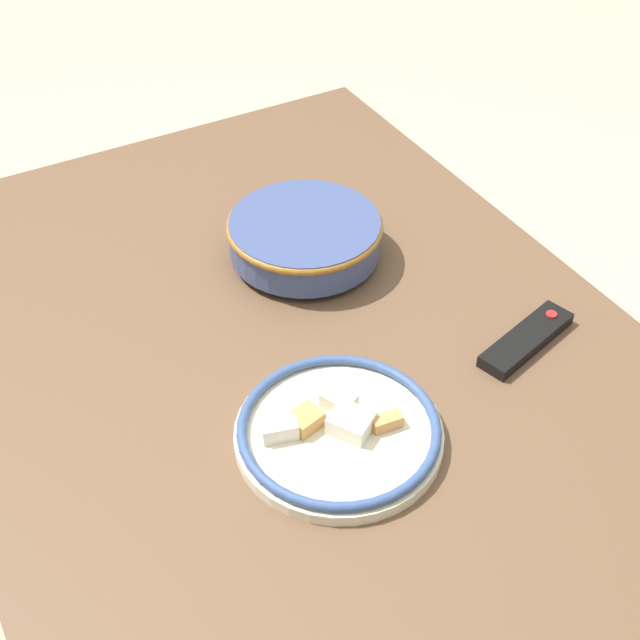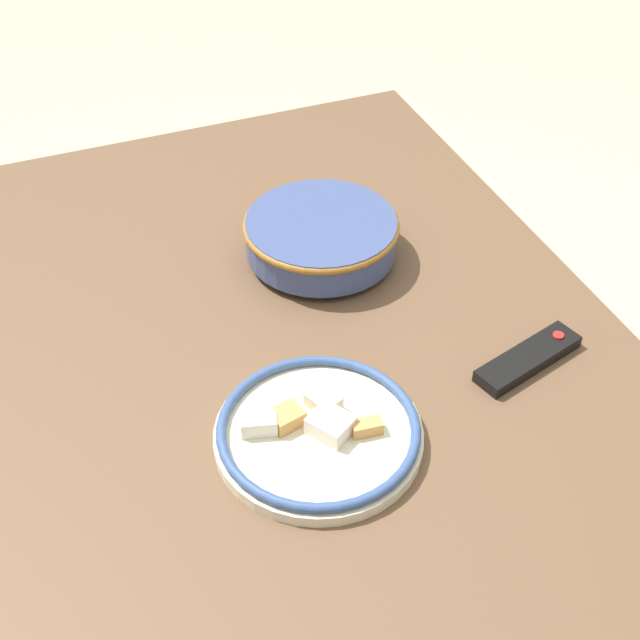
{
  "view_description": "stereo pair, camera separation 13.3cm",
  "coord_description": "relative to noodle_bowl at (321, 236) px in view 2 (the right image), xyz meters",
  "views": [
    {
      "loc": [
        0.91,
        -0.44,
        1.68
      ],
      "look_at": [
        0.04,
        0.05,
        0.8
      ],
      "focal_mm": 50.0,
      "sensor_mm": 36.0,
      "label": 1
    },
    {
      "loc": [
        0.97,
        -0.32,
        1.68
      ],
      "look_at": [
        0.04,
        0.05,
        0.8
      ],
      "focal_mm": 50.0,
      "sensor_mm": 36.0,
      "label": 2
    }
  ],
  "objects": [
    {
      "name": "ground_plane",
      "position": [
        0.15,
        -0.13,
        -0.8
      ],
      "size": [
        8.0,
        8.0,
        0.0
      ],
      "primitive_type": "plane",
      "color": "#B7A88E"
    },
    {
      "name": "tv_remote",
      "position": [
        0.35,
        0.19,
        -0.03
      ],
      "size": [
        0.1,
        0.19,
        0.02
      ],
      "rotation": [
        0.0,
        0.0,
        0.27
      ],
      "color": "black",
      "rests_on": "dining_table"
    },
    {
      "name": "dining_table",
      "position": [
        0.15,
        -0.13,
        -0.13
      ],
      "size": [
        1.3,
        1.0,
        0.76
      ],
      "color": "brown",
      "rests_on": "ground_plane"
    },
    {
      "name": "food_plate",
      "position": [
        0.38,
        -0.16,
        -0.03
      ],
      "size": [
        0.28,
        0.28,
        0.04
      ],
      "color": "beige",
      "rests_on": "dining_table"
    },
    {
      "name": "noodle_bowl",
      "position": [
        0.0,
        0.0,
        0.0
      ],
      "size": [
        0.26,
        0.26,
        0.07
      ],
      "color": "#384775",
      "rests_on": "dining_table"
    }
  ]
}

